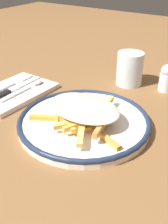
% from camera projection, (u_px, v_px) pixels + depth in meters
% --- Properties ---
extents(ground_plane, '(2.60, 2.60, 0.00)m').
position_uv_depth(ground_plane, '(84.00, 126.00, 0.62)').
color(ground_plane, brown).
extents(plate, '(0.30, 0.30, 0.02)m').
position_uv_depth(plate, '(84.00, 122.00, 0.61)').
color(plate, white).
rests_on(plate, ground_plane).
extents(fries_heap, '(0.22, 0.20, 0.04)m').
position_uv_depth(fries_heap, '(84.00, 110.00, 0.60)').
color(fries_heap, gold).
rests_on(fries_heap, plate).
extents(napkin, '(0.16, 0.22, 0.01)m').
position_uv_depth(napkin, '(14.00, 92.00, 0.75)').
color(napkin, silver).
rests_on(napkin, ground_plane).
extents(fork, '(0.02, 0.18, 0.01)m').
position_uv_depth(fork, '(9.00, 85.00, 0.77)').
color(fork, silver).
rests_on(fork, napkin).
extents(knife, '(0.02, 0.21, 0.01)m').
position_uv_depth(knife, '(8.00, 92.00, 0.73)').
color(knife, black).
rests_on(knife, napkin).
extents(spoon, '(0.02, 0.15, 0.01)m').
position_uv_depth(spoon, '(30.00, 87.00, 0.76)').
color(spoon, silver).
rests_on(spoon, napkin).
extents(water_glass, '(0.08, 0.08, 0.09)m').
position_uv_depth(water_glass, '(130.00, 69.00, 0.79)').
color(water_glass, silver).
rests_on(water_glass, ground_plane).
extents(salt_shaker, '(0.04, 0.04, 0.08)m').
position_uv_depth(salt_shaker, '(167.00, 78.00, 0.76)').
color(salt_shaker, silver).
rests_on(salt_shaker, ground_plane).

